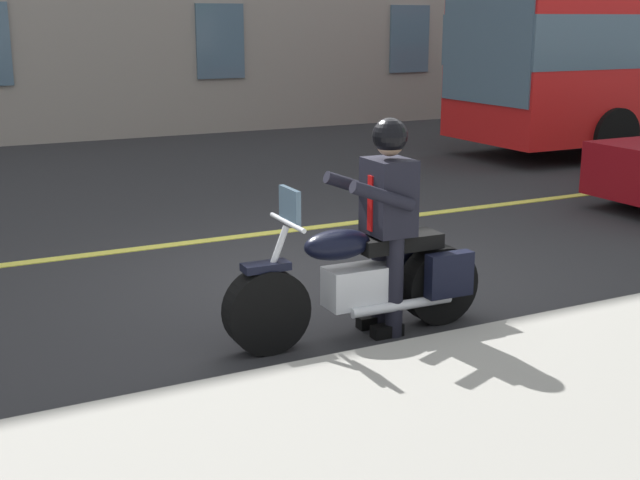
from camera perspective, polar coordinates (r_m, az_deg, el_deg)
ground_plane at (r=8.31m, az=0.29°, el=-2.77°), size 80.00×80.00×0.00m
lane_center_stripe at (r=10.06m, az=-4.99°, el=0.28°), size 60.00×0.16×0.01m
motorcycle_main at (r=6.81m, az=3.02°, el=-2.76°), size 2.21×0.62×1.26m
rider_main at (r=6.75m, az=4.48°, el=2.20°), size 0.63×0.55×1.74m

